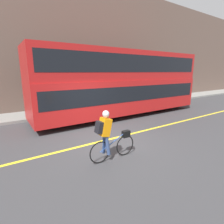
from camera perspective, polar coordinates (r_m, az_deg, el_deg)
name	(u,v)px	position (r m, az deg, el deg)	size (l,w,h in m)	color
ground_plane	(108,141)	(7.32, -1.42, -9.32)	(80.00, 80.00, 0.00)	#38383A
road_center_line	(107,140)	(7.38, -1.75, -9.10)	(50.00, 0.14, 0.01)	yellow
sidewalk_curb	(62,112)	(12.60, -16.14, 0.12)	(60.00, 2.38, 0.15)	gray
building_facade	(51,42)	(13.74, -19.27, 20.65)	(60.00, 0.30, 9.53)	brown
bus	(122,81)	(11.21, 3.45, 10.10)	(11.16, 2.58, 4.00)	black
cyclist_on_bike	(108,134)	(5.47, -1.19, -7.24)	(1.69, 0.32, 1.65)	black
street_sign_post	(36,93)	(11.90, -23.51, 5.63)	(0.36, 0.09, 2.35)	#59595B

